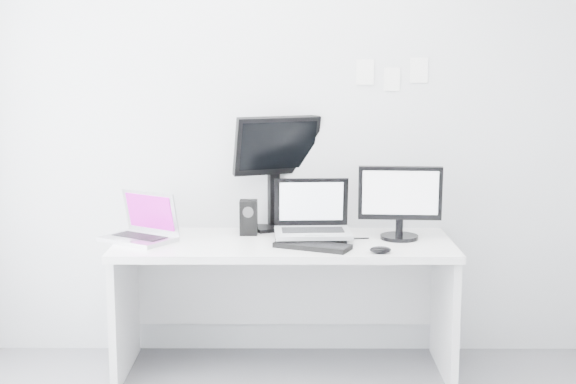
{
  "coord_description": "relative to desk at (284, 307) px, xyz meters",
  "views": [
    {
      "loc": [
        0.04,
        -3.06,
        1.71
      ],
      "look_at": [
        0.02,
        1.23,
        1.0
      ],
      "focal_mm": 51.46,
      "sensor_mm": 36.0,
      "label": 1
    }
  ],
  "objects": [
    {
      "name": "dell_laptop",
      "position": [
        0.15,
        0.0,
        0.53
      ],
      "size": [
        0.42,
        0.33,
        0.34
      ],
      "primitive_type": "cube",
      "rotation": [
        0.0,
        0.0,
        0.05
      ],
      "color": "#ABADB1",
      "rests_on": "desk"
    },
    {
      "name": "mouse",
      "position": [
        0.49,
        -0.27,
        0.38
      ],
      "size": [
        0.11,
        0.07,
        0.04
      ],
      "primitive_type": "ellipsoid",
      "rotation": [
        0.0,
        0.0,
        -0.02
      ],
      "color": "black",
      "rests_on": "desk"
    },
    {
      "name": "back_wall",
      "position": [
        0.0,
        0.35,
        0.99
      ],
      "size": [
        3.6,
        0.0,
        3.6
      ],
      "primitive_type": "plane",
      "rotation": [
        1.57,
        0.0,
        0.0
      ],
      "color": "silver",
      "rests_on": "ground"
    },
    {
      "name": "keyboard",
      "position": [
        0.15,
        -0.17,
        0.38
      ],
      "size": [
        0.41,
        0.29,
        0.03
      ],
      "primitive_type": "cube",
      "rotation": [
        0.0,
        0.0,
        -0.42
      ],
      "color": "black",
      "rests_on": "desk"
    },
    {
      "name": "wall_note_1",
      "position": [
        0.6,
        0.34,
        1.22
      ],
      "size": [
        0.09,
        0.0,
        0.13
      ],
      "primitive_type": "cube",
      "color": "white",
      "rests_on": "back_wall"
    },
    {
      "name": "desk",
      "position": [
        0.0,
        0.0,
        0.0
      ],
      "size": [
        1.8,
        0.7,
        0.73
      ],
      "primitive_type": "cube",
      "color": "white",
      "rests_on": "ground"
    },
    {
      "name": "samsung_monitor",
      "position": [
        0.62,
        0.06,
        0.57
      ],
      "size": [
        0.46,
        0.24,
        0.41
      ],
      "primitive_type": "cube",
      "rotation": [
        0.0,
        0.0,
        -0.07
      ],
      "color": "black",
      "rests_on": "desk"
    },
    {
      "name": "wall_note_2",
      "position": [
        0.75,
        0.34,
        1.26
      ],
      "size": [
        0.1,
        0.0,
        0.14
      ],
      "primitive_type": "cube",
      "color": "white",
      "rests_on": "back_wall"
    },
    {
      "name": "wall_note_0",
      "position": [
        0.45,
        0.34,
        1.26
      ],
      "size": [
        0.1,
        0.0,
        0.14
      ],
      "primitive_type": "cube",
      "color": "white",
      "rests_on": "back_wall"
    },
    {
      "name": "speaker",
      "position": [
        -0.2,
        0.17,
        0.46
      ],
      "size": [
        0.1,
        0.1,
        0.19
      ],
      "primitive_type": "cube",
      "rotation": [
        0.0,
        0.0,
        0.04
      ],
      "color": "black",
      "rests_on": "desk"
    },
    {
      "name": "macbook",
      "position": [
        -0.78,
        -0.01,
        0.5
      ],
      "size": [
        0.46,
        0.43,
        0.27
      ],
      "primitive_type": "cube",
      "rotation": [
        0.0,
        0.0,
        -0.58
      ],
      "color": "#ADADB1",
      "rests_on": "desk"
    },
    {
      "name": "rear_monitor",
      "position": [
        -0.05,
        0.31,
        0.7
      ],
      "size": [
        0.52,
        0.35,
        0.67
      ],
      "primitive_type": "cube",
      "rotation": [
        0.0,
        0.0,
        0.4
      ],
      "color": "black",
      "rests_on": "desk"
    }
  ]
}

